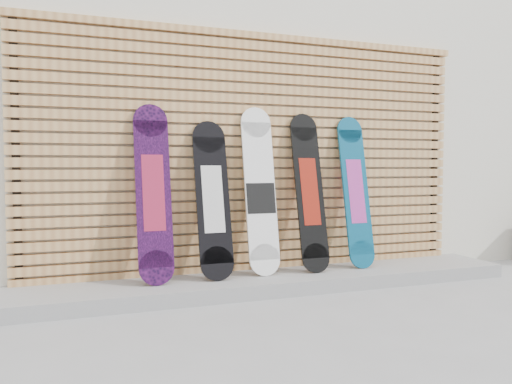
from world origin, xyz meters
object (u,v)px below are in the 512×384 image
Objects in this scene: snowboard_3 at (309,192)px; snowboard_4 at (356,191)px; snowboard_0 at (153,193)px; snowboard_1 at (213,199)px; snowboard_2 at (260,191)px.

snowboard_4 is (0.50, 0.02, -0.01)m from snowboard_3.
snowboard_0 reaches higher than snowboard_4.
snowboard_1 is 0.45m from snowboard_2.
snowboard_4 is (1.41, 0.02, 0.04)m from snowboard_1.
snowboard_0 is at bearing -178.97° from snowboard_2.
snowboard_1 is (0.50, -0.00, -0.06)m from snowboard_0.
snowboard_3 is (1.42, -0.00, -0.02)m from snowboard_0.
snowboard_0 is 1.02× the size of snowboard_3.
snowboard_4 is at bearing 0.37° from snowboard_0.
snowboard_2 is 1.04× the size of snowboard_4.
snowboard_0 is 1.09× the size of snowboard_1.
snowboard_2 is at bearing 2.72° from snowboard_1.
snowboard_3 is at bearing -2.46° from snowboard_2.
snowboard_2 reaches higher than snowboard_4.
snowboard_1 is 0.92m from snowboard_3.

